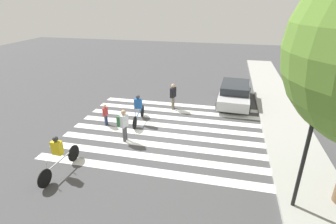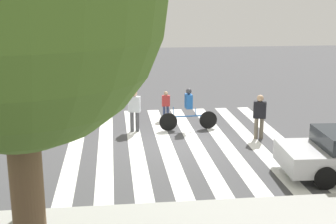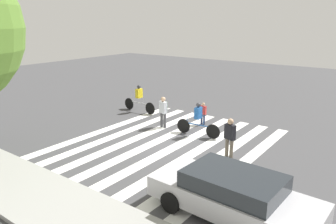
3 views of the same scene
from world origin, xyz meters
The scene contains 10 objects.
ground_plane centered at (0.00, 0.00, 0.00)m, with size 60.00×60.00×0.00m, color #444447.
sidewalk_curb centered at (0.00, 6.25, 0.07)m, with size 36.00×2.50×0.14m.
crosswalk_stripes centered at (0.00, 0.00, 0.00)m, with size 7.88×10.00×0.01m.
traffic_light centered at (4.55, 5.29, 3.46)m, with size 0.60×0.50×4.95m.
pedestrian_adult_tall_backpack centered at (-2.95, -0.24, 0.93)m, with size 0.50×0.33×1.65m.
pedestrian_adult_yellow_jacket centered at (0.11, -3.36, 0.68)m, with size 0.34×0.18×1.21m.
pedestrian_child_with_backpack centered at (1.53, -1.74, 0.96)m, with size 0.49×0.46×1.64m.
cyclist_far_lane centered at (-0.58, -1.70, 0.87)m, with size 2.30×0.41×1.65m.
cyclist_mid_street centered at (4.52, -3.26, 0.87)m, with size 2.50×0.41×1.65m.
car_parked_dark_suv centered at (-4.90, 3.53, 0.70)m, with size 4.89×2.25×1.35m.
Camera 1 is at (12.05, 2.86, 6.47)m, focal length 28.00 mm.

